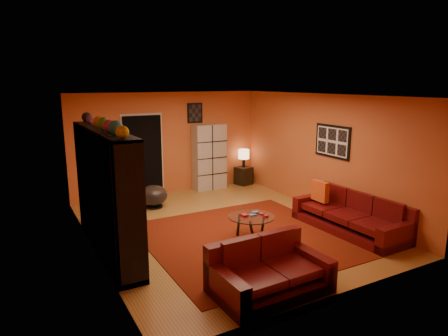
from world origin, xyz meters
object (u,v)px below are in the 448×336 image
bowl_chair (154,196)px  tv (108,193)px  loveseat (267,270)px  storage_cabinet (209,157)px  table_lamp (244,155)px  sofa (353,216)px  coffee_table (251,219)px  entertainment_unit (106,191)px  side_table (244,176)px

bowl_chair → tv: bearing=-127.7°
loveseat → storage_cabinet: (1.73, 5.21, 0.59)m
bowl_chair → table_lamp: 3.10m
sofa → storage_cabinet: bearing=102.9°
coffee_table → bowl_chair: 2.84m
entertainment_unit → table_lamp: entertainment_unit is taller
table_lamp → coffee_table: bearing=-119.4°
bowl_chair → side_table: (2.93, 0.82, -0.03)m
entertainment_unit → tv: (0.05, 0.09, -0.07)m
entertainment_unit → tv: size_ratio=3.27×
sofa → table_lamp: bearing=88.6°
side_table → tv: bearing=-148.6°
coffee_table → bowl_chair: bowl_chair is taller
loveseat → side_table: 5.87m
coffee_table → loveseat: bearing=-116.0°
entertainment_unit → sofa: 4.67m
loveseat → table_lamp: table_lamp is taller
table_lamp → sofa: bearing=-89.8°
entertainment_unit → sofa: (4.42, -1.33, -0.77)m
side_table → table_lamp: bearing=90.0°
entertainment_unit → storage_cabinet: bearing=39.9°
tv → coffee_table: size_ratio=1.07×
coffee_table → table_lamp: size_ratio=1.71×
entertainment_unit → sofa: entertainment_unit is taller
storage_cabinet → bowl_chair: bearing=-156.4°
entertainment_unit → side_table: size_ratio=6.00×
coffee_table → side_table: side_table is taller
entertainment_unit → bowl_chair: entertainment_unit is taller
side_table → storage_cabinet: bearing=177.3°
side_table → table_lamp: 0.61m
entertainment_unit → tv: bearing=60.9°
sofa → bowl_chair: (-2.95, 3.25, -0.00)m
side_table → coffee_table: bearing=-119.4°
entertainment_unit → bowl_chair: size_ratio=4.72×
entertainment_unit → loveseat: bearing=-56.2°
coffee_table → table_lamp: bearing=60.6°
tv → table_lamp: size_ratio=1.83×
loveseat → table_lamp: (2.78, 5.16, 0.57)m
bowl_chair → loveseat: bearing=-88.0°
tv → coffee_table: (2.38, -0.83, -0.60)m
storage_cabinet → table_lamp: 1.06m
tv → coffee_table: tv is taller
tv → table_lamp: tv is taller
bowl_chair → table_lamp: (2.93, 0.82, 0.58)m
sofa → coffee_table: sofa is taller
storage_cabinet → entertainment_unit: bearing=-141.4°
entertainment_unit → loveseat: 3.01m
coffee_table → side_table: 4.01m
entertainment_unit → bowl_chair: 2.54m
sofa → storage_cabinet: size_ratio=1.34×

